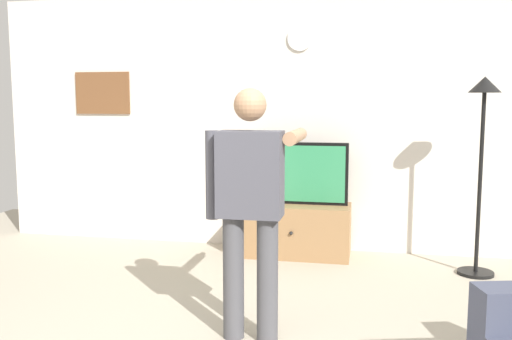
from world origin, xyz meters
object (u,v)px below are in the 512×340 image
(television, at_px, (296,173))
(tv_stand, at_px, (295,230))
(wall_clock, at_px, (300,38))
(framed_picture, at_px, (103,93))
(person_standing_nearer_lamp, at_px, (251,200))
(floor_lamp, at_px, (482,134))

(television, bearing_deg, tv_stand, -90.00)
(wall_clock, height_order, framed_picture, wall_clock)
(framed_picture, xyz_separation_m, person_standing_nearer_lamp, (2.20, -2.35, -0.72))
(wall_clock, distance_m, person_standing_nearer_lamp, 2.67)
(wall_clock, xyz_separation_m, framed_picture, (-2.22, 0.00, -0.55))
(wall_clock, xyz_separation_m, person_standing_nearer_lamp, (-0.02, -2.34, -1.28))
(framed_picture, relative_size, floor_lamp, 0.36)
(television, xyz_separation_m, framed_picture, (-2.22, 0.25, 0.82))
(tv_stand, relative_size, floor_lamp, 0.63)
(television, distance_m, floor_lamp, 1.80)
(framed_picture, distance_m, floor_lamp, 3.99)
(tv_stand, distance_m, framed_picture, 2.64)
(framed_picture, relative_size, person_standing_nearer_lamp, 0.39)
(television, distance_m, framed_picture, 2.38)
(tv_stand, height_order, person_standing_nearer_lamp, person_standing_nearer_lamp)
(person_standing_nearer_lamp, bearing_deg, floor_lamp, 45.45)
(tv_stand, height_order, wall_clock, wall_clock)
(television, bearing_deg, wall_clock, 90.00)
(television, xyz_separation_m, person_standing_nearer_lamp, (-0.02, -2.10, 0.09))
(tv_stand, xyz_separation_m, floor_lamp, (1.71, -0.30, 1.01))
(person_standing_nearer_lamp, bearing_deg, framed_picture, 133.18)
(television, relative_size, wall_clock, 4.13)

